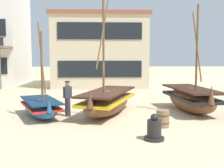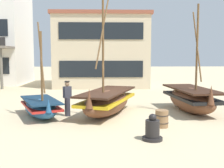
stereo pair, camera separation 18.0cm
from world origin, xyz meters
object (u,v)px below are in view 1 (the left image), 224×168
(fisherman_by_hull, at_px, (68,99))
(capstan_winch, at_px, (154,130))
(fishing_boat_near_left, at_px, (107,101))
(fishing_boat_centre_large, at_px, (191,99))
(fishing_boat_far_right, at_px, (41,107))
(wooden_barrel, at_px, (163,119))
(harbor_building_main, at_px, (100,51))

(fisherman_by_hull, relative_size, capstan_winch, 1.84)
(fishing_boat_near_left, relative_size, fisherman_by_hull, 3.78)
(fishing_boat_centre_large, height_order, fisherman_by_hull, fishing_boat_centre_large)
(fisherman_by_hull, bearing_deg, fishing_boat_far_right, -174.22)
(fishing_boat_near_left, distance_m, capstan_winch, 4.48)
(wooden_barrel, bearing_deg, fishing_boat_centre_large, 54.77)
(fisherman_by_hull, bearing_deg, capstan_winch, -49.14)
(wooden_barrel, bearing_deg, fishing_boat_far_right, 158.31)
(fishing_boat_centre_large, xyz_separation_m, harbor_building_main, (-4.67, 12.79, 2.66))
(harbor_building_main, bearing_deg, fishing_boat_near_left, -88.40)
(fishing_boat_far_right, relative_size, capstan_winch, 4.84)
(fishing_boat_centre_large, distance_m, wooden_barrel, 3.72)
(harbor_building_main, bearing_deg, wooden_barrel, -80.90)
(fishing_boat_near_left, xyz_separation_m, harbor_building_main, (-0.37, 13.29, 2.68))
(fishing_boat_far_right, xyz_separation_m, wooden_barrel, (5.31, -2.11, -0.12))
(fishing_boat_near_left, xyz_separation_m, wooden_barrel, (2.16, -2.53, -0.31))
(fishing_boat_far_right, height_order, fisherman_by_hull, fishing_boat_far_right)
(fishing_boat_far_right, height_order, wooden_barrel, fishing_boat_far_right)
(capstan_winch, bearing_deg, harbor_building_main, 96.07)
(fishing_boat_near_left, xyz_separation_m, fishing_boat_far_right, (-3.15, -0.42, -0.18))
(fishing_boat_near_left, distance_m, fisherman_by_hull, 1.93)
(capstan_winch, xyz_separation_m, wooden_barrel, (0.67, 1.69, -0.00))
(fisherman_by_hull, xyz_separation_m, capstan_winch, (3.39, -3.92, -0.48))
(fishing_boat_near_left, relative_size, wooden_barrel, 9.09)
(fishing_boat_near_left, bearing_deg, wooden_barrel, -49.45)
(fishing_boat_centre_large, relative_size, harbor_building_main, 0.61)
(fisherman_by_hull, bearing_deg, wooden_barrel, -28.81)
(fishing_boat_centre_large, height_order, capstan_winch, fishing_boat_centre_large)
(capstan_winch, bearing_deg, fishing_boat_centre_large, 59.18)
(fishing_boat_near_left, relative_size, capstan_winch, 6.96)
(fisherman_by_hull, height_order, wooden_barrel, fisherman_by_hull)
(fishing_boat_near_left, bearing_deg, fisherman_by_hull, -171.30)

